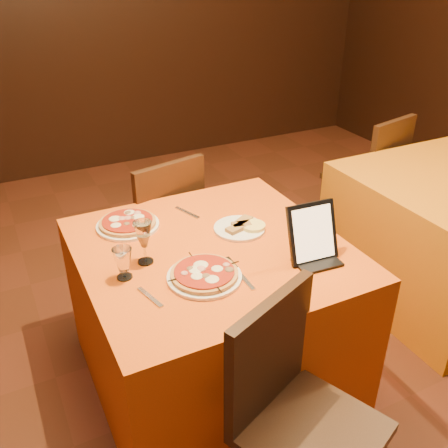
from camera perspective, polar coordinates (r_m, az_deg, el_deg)
name	(u,v)px	position (r m, az deg, el deg)	size (l,w,h in m)	color
wall_back	(63,12)	(4.70, -17.91, 22.02)	(6.00, 0.01, 2.80)	black
main_table	(212,316)	(2.36, -1.33, -10.42)	(1.10, 1.10, 0.75)	#DE540E
chair_main_near	(312,432)	(1.83, 10.04, -22.34)	(0.36, 0.36, 0.91)	black
chair_main_far	(155,227)	(2.92, -7.93, -0.34)	(0.36, 0.36, 0.91)	black
chair_side_far	(362,176)	(3.68, 15.52, 5.28)	(0.39, 0.39, 0.91)	#312010
pizza_near	(204,275)	(1.94, -2.26, -5.85)	(0.29, 0.29, 0.03)	white
pizza_far	(128,224)	(2.32, -10.95, 0.02)	(0.29, 0.29, 0.03)	white
cutlet_dish	(239,227)	(2.26, 1.77, -0.38)	(0.23, 0.23, 0.03)	white
wine_glass	(144,242)	(2.01, -9.13, -2.06)	(0.08, 0.08, 0.19)	tan
water_glass	(123,263)	(1.95, -11.44, -4.45)	(0.08, 0.08, 0.13)	silver
tablet	(312,232)	(2.03, 10.07, -0.95)	(0.21, 0.02, 0.24)	black
knife	(241,275)	(1.95, 1.96, -5.89)	(0.21, 0.02, 0.01)	#B8B7BE
fork_near	(150,297)	(1.86, -8.44, -8.27)	(0.15, 0.02, 0.01)	silver
fork_far	(187,213)	(2.41, -4.22, 1.30)	(0.16, 0.02, 0.01)	#B4B5BB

